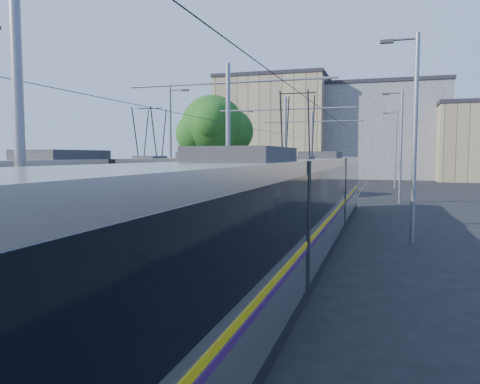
% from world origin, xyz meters
% --- Properties ---
extents(ground, '(160.00, 160.00, 0.00)m').
position_xyz_m(ground, '(0.00, 0.00, 0.00)').
color(ground, black).
rests_on(ground, ground).
extents(platform, '(4.00, 50.00, 0.30)m').
position_xyz_m(platform, '(0.00, 17.00, 0.15)').
color(platform, gray).
rests_on(platform, ground).
extents(tactile_strip_left, '(0.70, 50.00, 0.01)m').
position_xyz_m(tactile_strip_left, '(-1.45, 17.00, 0.30)').
color(tactile_strip_left, gray).
rests_on(tactile_strip_left, platform).
extents(tactile_strip_right, '(0.70, 50.00, 0.01)m').
position_xyz_m(tactile_strip_right, '(1.45, 17.00, 0.30)').
color(tactile_strip_right, gray).
rests_on(tactile_strip_right, platform).
extents(rails, '(8.71, 70.00, 0.03)m').
position_xyz_m(rails, '(0.00, 17.00, 0.02)').
color(rails, gray).
rests_on(rails, ground).
extents(tram_left, '(2.43, 29.76, 5.50)m').
position_xyz_m(tram_left, '(-3.60, 7.77, 1.71)').
color(tram_left, black).
rests_on(tram_left, ground).
extents(tram_right, '(2.43, 31.25, 5.50)m').
position_xyz_m(tram_right, '(3.60, 4.64, 1.86)').
color(tram_right, black).
rests_on(tram_right, ground).
extents(catenary, '(9.20, 70.00, 7.00)m').
position_xyz_m(catenary, '(0.00, 14.15, 4.52)').
color(catenary, gray).
rests_on(catenary, platform).
extents(street_lamps, '(15.18, 38.22, 8.00)m').
position_xyz_m(street_lamps, '(-0.00, 21.00, 4.18)').
color(street_lamps, gray).
rests_on(street_lamps, ground).
extents(shelter, '(0.91, 1.18, 2.30)m').
position_xyz_m(shelter, '(0.31, 13.40, 1.51)').
color(shelter, black).
rests_on(shelter, platform).
extents(tree, '(5.68, 5.25, 8.26)m').
position_xyz_m(tree, '(-6.56, 24.77, 5.58)').
color(tree, '#382314').
rests_on(tree, ground).
extents(building_left, '(16.32, 12.24, 15.30)m').
position_xyz_m(building_left, '(-10.00, 60.00, 7.66)').
color(building_left, tan).
rests_on(building_left, ground).
extents(building_centre, '(18.36, 14.28, 14.01)m').
position_xyz_m(building_centre, '(6.00, 64.00, 7.01)').
color(building_centre, gray).
rests_on(building_centre, ground).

